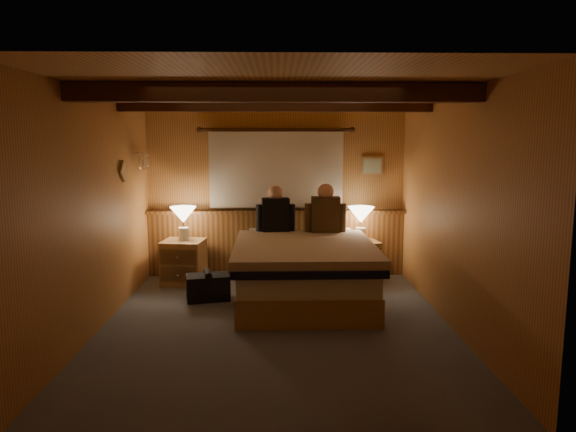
{
  "coord_description": "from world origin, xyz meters",
  "views": [
    {
      "loc": [
        0.02,
        -5.11,
        1.9
      ],
      "look_at": [
        0.13,
        0.4,
        1.09
      ],
      "focal_mm": 32.0,
      "sensor_mm": 36.0,
      "label": 1
    }
  ],
  "objects_px": {
    "nightstand_right": "(359,260)",
    "lamp_right": "(361,217)",
    "bed": "(304,270)",
    "lamp_left": "(183,217)",
    "nightstand_left": "(184,262)",
    "person_right": "(325,212)",
    "person_left": "(276,212)",
    "duffel_bag": "(208,287)"
  },
  "relations": [
    {
      "from": "nightstand_right",
      "to": "lamp_right",
      "type": "relative_size",
      "value": 1.21
    },
    {
      "from": "bed",
      "to": "lamp_right",
      "type": "relative_size",
      "value": 4.49
    },
    {
      "from": "nightstand_right",
      "to": "lamp_left",
      "type": "xyz_separation_m",
      "value": [
        -2.38,
        -0.11,
        0.63
      ]
    },
    {
      "from": "nightstand_left",
      "to": "person_right",
      "type": "bearing_deg",
      "value": 4.73
    },
    {
      "from": "lamp_left",
      "to": "person_right",
      "type": "xyz_separation_m",
      "value": [
        1.88,
        -0.09,
        0.07
      ]
    },
    {
      "from": "nightstand_right",
      "to": "lamp_left",
      "type": "distance_m",
      "value": 2.46
    },
    {
      "from": "lamp_right",
      "to": "bed",
      "type": "bearing_deg",
      "value": -131.5
    },
    {
      "from": "nightstand_right",
      "to": "person_left",
      "type": "relative_size",
      "value": 0.89
    },
    {
      "from": "nightstand_left",
      "to": "nightstand_right",
      "type": "distance_m",
      "value": 2.39
    },
    {
      "from": "lamp_left",
      "to": "person_right",
      "type": "height_order",
      "value": "person_right"
    },
    {
      "from": "lamp_left",
      "to": "lamp_right",
      "type": "xyz_separation_m",
      "value": [
        2.39,
        0.15,
        -0.03
      ]
    },
    {
      "from": "nightstand_left",
      "to": "person_right",
      "type": "height_order",
      "value": "person_right"
    },
    {
      "from": "nightstand_right",
      "to": "lamp_right",
      "type": "xyz_separation_m",
      "value": [
        0.02,
        0.04,
        0.6
      ]
    },
    {
      "from": "duffel_bag",
      "to": "bed",
      "type": "bearing_deg",
      "value": -14.0
    },
    {
      "from": "bed",
      "to": "person_left",
      "type": "distance_m",
      "value": 1.02
    },
    {
      "from": "bed",
      "to": "nightstand_left",
      "type": "xyz_separation_m",
      "value": [
        -1.57,
        0.77,
        -0.08
      ]
    },
    {
      "from": "lamp_left",
      "to": "person_right",
      "type": "relative_size",
      "value": 0.68
    },
    {
      "from": "person_left",
      "to": "duffel_bag",
      "type": "relative_size",
      "value": 1.13
    },
    {
      "from": "bed",
      "to": "lamp_left",
      "type": "bearing_deg",
      "value": 152.86
    },
    {
      "from": "person_left",
      "to": "lamp_right",
      "type": "bearing_deg",
      "value": 3.57
    },
    {
      "from": "bed",
      "to": "nightstand_left",
      "type": "bearing_deg",
      "value": 153.34
    },
    {
      "from": "bed",
      "to": "nightstand_left",
      "type": "relative_size",
      "value": 3.59
    },
    {
      "from": "nightstand_left",
      "to": "lamp_left",
      "type": "bearing_deg",
      "value": 51.28
    },
    {
      "from": "lamp_right",
      "to": "lamp_left",
      "type": "bearing_deg",
      "value": -176.33
    },
    {
      "from": "person_right",
      "to": "duffel_bag",
      "type": "distance_m",
      "value": 1.81
    },
    {
      "from": "nightstand_left",
      "to": "duffel_bag",
      "type": "height_order",
      "value": "nightstand_left"
    },
    {
      "from": "lamp_right",
      "to": "person_right",
      "type": "xyz_separation_m",
      "value": [
        -0.51,
        -0.24,
        0.1
      ]
    },
    {
      "from": "lamp_left",
      "to": "duffel_bag",
      "type": "bearing_deg",
      "value": -61.32
    },
    {
      "from": "bed",
      "to": "person_right",
      "type": "relative_size",
      "value": 3.15
    },
    {
      "from": "nightstand_right",
      "to": "lamp_left",
      "type": "bearing_deg",
      "value": 172.06
    },
    {
      "from": "nightstand_right",
      "to": "duffel_bag",
      "type": "distance_m",
      "value": 2.15
    },
    {
      "from": "person_right",
      "to": "nightstand_right",
      "type": "bearing_deg",
      "value": 23.38
    },
    {
      "from": "lamp_left",
      "to": "duffel_bag",
      "type": "xyz_separation_m",
      "value": [
        0.41,
        -0.75,
        -0.74
      ]
    },
    {
      "from": "person_left",
      "to": "person_right",
      "type": "height_order",
      "value": "person_right"
    },
    {
      "from": "nightstand_right",
      "to": "duffel_bag",
      "type": "bearing_deg",
      "value": -166.96
    },
    {
      "from": "nightstand_left",
      "to": "bed",
      "type": "bearing_deg",
      "value": -19.08
    },
    {
      "from": "lamp_left",
      "to": "lamp_right",
      "type": "relative_size",
      "value": 0.97
    },
    {
      "from": "lamp_right",
      "to": "duffel_bag",
      "type": "distance_m",
      "value": 2.29
    },
    {
      "from": "nightstand_left",
      "to": "nightstand_right",
      "type": "xyz_separation_m",
      "value": [
        2.39,
        0.13,
        -0.02
      ]
    },
    {
      "from": "person_left",
      "to": "bed",
      "type": "bearing_deg",
      "value": -71.1
    },
    {
      "from": "lamp_right",
      "to": "person_right",
      "type": "height_order",
      "value": "person_right"
    },
    {
      "from": "lamp_left",
      "to": "nightstand_right",
      "type": "bearing_deg",
      "value": 2.75
    }
  ]
}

